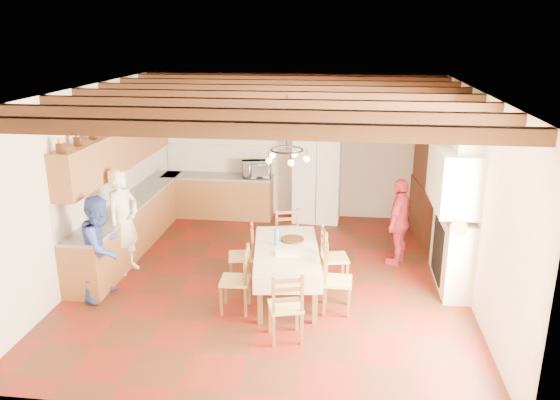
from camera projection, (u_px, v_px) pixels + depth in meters
The scene contains 31 objects.
floor at pixel (272, 280), 8.78m from camera, with size 6.00×6.50×0.02m, color #4E2414.
ceiling at pixel (271, 90), 7.87m from camera, with size 6.00×6.50×0.02m, color white.
wall_back at pixel (292, 146), 11.41m from camera, with size 6.00×0.02×3.00m, color beige.
wall_front at pixel (225, 286), 5.24m from camera, with size 6.00×0.02×3.00m, color beige.
wall_left at pixel (84, 184), 8.67m from camera, with size 0.02×6.50×3.00m, color beige.
wall_right at pixel (475, 197), 7.98m from camera, with size 0.02×6.50×3.00m, color beige.
ceiling_beams at pixel (271, 97), 7.90m from camera, with size 6.00×6.30×0.16m, color #342012, non-canonical shape.
lower_cabinets_left at pixel (133, 225), 9.95m from camera, with size 0.60×4.30×0.86m, color brown.
lower_cabinets_back at pixel (218, 197), 11.62m from camera, with size 2.30×0.60×0.86m, color brown.
countertop_left at pixel (131, 201), 9.82m from camera, with size 0.62×4.30×0.04m, color gray.
countertop_back at pixel (218, 176), 11.48m from camera, with size 2.34×0.62×0.04m, color gray.
backsplash_left at pixel (114, 184), 9.75m from camera, with size 0.03×4.30×0.60m, color beige.
backsplash_back at pixel (220, 158), 11.66m from camera, with size 2.30×0.03×0.60m, color beige.
upper_cabinets at pixel (120, 148), 9.54m from camera, with size 0.35×4.20×0.70m, color brown.
fireplace at pixel (451, 199), 8.23m from camera, with size 0.56×1.60×2.80m, color beige, non-canonical shape.
wall_picture at pixel (368, 131), 11.10m from camera, with size 0.34×0.03×0.42m, color black.
refrigerator at pixel (318, 176), 11.29m from camera, with size 0.94×0.77×1.88m, color white.
hutch at pixel (433, 176), 10.24m from camera, with size 0.56×1.33×2.41m, color #36160B, non-canonical shape.
dining_table at pixel (286, 253), 8.02m from camera, with size 1.15×1.90×0.79m.
chandelier at pixel (287, 150), 7.55m from camera, with size 0.47×0.47×0.03m, color black.
chair_left_near at pixel (235, 279), 7.69m from camera, with size 0.42×0.40×0.96m, color brown, non-canonical shape.
chair_left_far at pixel (242, 255), 8.51m from camera, with size 0.42×0.40×0.96m, color brown, non-canonical shape.
chair_right_near at pixel (338, 280), 7.67m from camera, with size 0.42×0.40×0.96m, color brown, non-canonical shape.
chair_right_far at pixel (335, 257), 8.45m from camera, with size 0.42×0.40×0.96m, color brown, non-canonical shape.
chair_end_near at pixel (286, 305), 6.97m from camera, with size 0.42×0.40×0.96m, color brown, non-canonical shape.
chair_end_far at pixel (289, 239), 9.14m from camera, with size 0.42×0.40×0.96m, color brown, non-canonical shape.
person_man at pixel (123, 222), 8.82m from camera, with size 0.64×0.42×1.74m, color white.
person_woman_blue at pixel (102, 247), 8.01m from camera, with size 0.77×0.60×1.58m, color #384EA0.
person_woman_red at pixel (399, 222), 9.18m from camera, with size 0.88×0.37×1.50m, color #C6323A.
microwave at pixel (256, 169), 11.33m from camera, with size 0.59×0.40×0.32m, color silver.
fridge_vase at pixel (321, 124), 10.95m from camera, with size 0.28×0.28×0.29m, color #36160B.
Camera 1 is at (1.11, -7.91, 3.87)m, focal length 35.00 mm.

